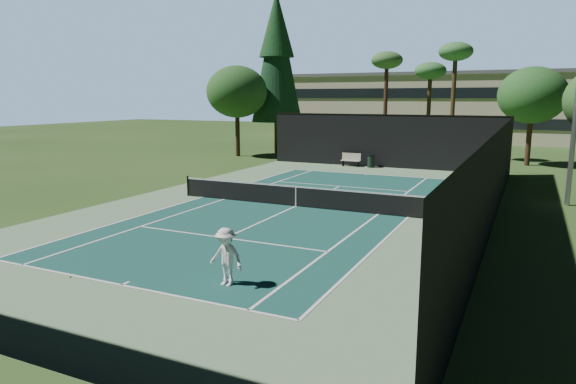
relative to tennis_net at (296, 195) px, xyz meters
name	(u,v)px	position (x,y,z in m)	size (l,w,h in m)	color
ground	(296,207)	(0.00, 0.00, -0.56)	(160.00, 160.00, 0.00)	#29481B
apron_slab	(296,206)	(0.00, 0.00, -0.55)	(18.00, 32.00, 0.01)	#688D63
court_surface	(296,206)	(0.00, 0.00, -0.55)	(10.97, 23.77, 0.01)	#174B44
court_lines	(296,206)	(0.00, 0.00, -0.54)	(11.07, 23.87, 0.01)	white
tennis_net	(296,195)	(0.00, 0.00, 0.00)	(12.90, 0.10, 1.10)	black
fence	(296,166)	(0.00, 0.06, 1.45)	(18.04, 32.05, 4.03)	black
player	(226,257)	(2.67, -10.59, 0.28)	(1.08, 0.62, 1.67)	white
tennis_ball_a	(70,277)	(-1.84, -12.04, -0.53)	(0.06, 0.06, 0.06)	#B8D530
tennis_ball_b	(275,191)	(-2.70, 3.07, -0.52)	(0.07, 0.07, 0.07)	#EBF237
tennis_ball_c	(362,199)	(2.46, 2.99, -0.53)	(0.06, 0.06, 0.06)	yellow
tennis_ball_d	(294,185)	(-2.60, 5.43, -0.52)	(0.07, 0.07, 0.07)	#B8D430
park_bench	(351,159)	(-2.35, 15.53, -0.01)	(1.50, 0.45, 1.02)	#BAB09A
trash_bin	(371,161)	(-0.74, 15.46, -0.08)	(0.56, 0.56, 0.95)	black
pine_tree	(277,51)	(-12.00, 22.00, 9.00)	(4.80, 4.80, 15.00)	#48321F
palm_a	(387,64)	(-2.00, 24.00, 7.63)	(2.80, 2.80, 9.32)	#3F271B
palm_b	(430,74)	(1.50, 26.00, 6.80)	(2.80, 2.80, 8.42)	#41301B
palm_c	(456,56)	(4.00, 23.00, 8.05)	(2.80, 2.80, 9.77)	#47341E
decid_tree_a	(532,95)	(10.00, 22.00, 4.86)	(5.12, 5.12, 7.62)	#41291B
decid_tree_c	(237,92)	(-14.00, 18.00, 5.21)	(5.44, 5.44, 8.09)	#3E291A
campus_building	(445,106)	(0.00, 45.98, 3.65)	(40.50, 12.50, 8.30)	beige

